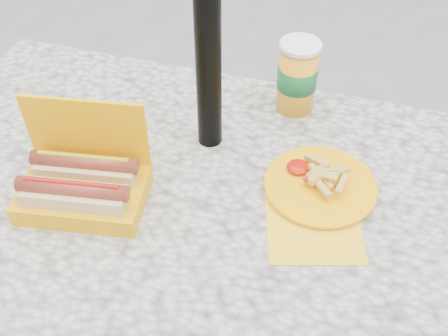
# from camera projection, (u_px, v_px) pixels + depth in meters

# --- Properties ---
(picnic_table) EXTENTS (1.20, 0.80, 0.75)m
(picnic_table) POSITION_uv_depth(u_px,v_px,m) (187.00, 228.00, 1.15)
(picnic_table) COLOR beige
(picnic_table) RESTS_ON ground
(hotdog_box) EXTENTS (0.25, 0.19, 0.19)m
(hotdog_box) POSITION_uv_depth(u_px,v_px,m) (82.00, 184.00, 1.03)
(hotdog_box) COLOR #FFA700
(hotdog_box) RESTS_ON picnic_table
(fries_plate) EXTENTS (0.22, 0.31, 0.04)m
(fries_plate) POSITION_uv_depth(u_px,v_px,m) (320.00, 188.00, 1.07)
(fries_plate) COLOR yellow
(fries_plate) RESTS_ON picnic_table
(soda_cup) EXTENTS (0.09, 0.09, 0.17)m
(soda_cup) POSITION_uv_depth(u_px,v_px,m) (297.00, 77.00, 1.21)
(soda_cup) COLOR #FFA51F
(soda_cup) RESTS_ON picnic_table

